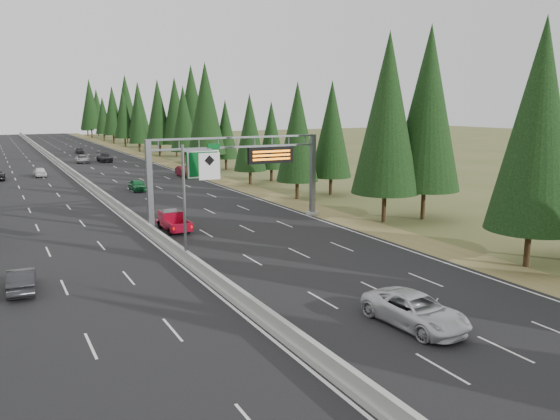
{
  "coord_description": "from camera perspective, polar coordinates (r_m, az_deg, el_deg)",
  "views": [
    {
      "loc": [
        -11.32,
        -9.51,
        10.65
      ],
      "look_at": [
        4.56,
        20.0,
        4.16
      ],
      "focal_mm": 35.0,
      "sensor_mm": 36.0,
      "label": 1
    }
  ],
  "objects": [
    {
      "name": "car_ahead_dkred",
      "position": [
        82.66,
        -9.9,
        3.99
      ],
      "size": [
        1.66,
        4.74,
        1.56
      ],
      "primitive_type": "imported",
      "rotation": [
        0.0,
        0.0,
        0.0
      ],
      "color": "maroon",
      "rests_on": "road"
    },
    {
      "name": "silver_minivan",
      "position": [
        27.62,
        13.96,
        -10.14
      ],
      "size": [
        3.0,
        5.81,
        1.57
      ],
      "primitive_type": "imported",
      "rotation": [
        0.0,
        0.0,
        0.07
      ],
      "color": "silver",
      "rests_on": "road"
    },
    {
      "name": "car_ahead_green",
      "position": [
        70.42,
        -14.68,
        2.54
      ],
      "size": [
        1.7,
        4.11,
        1.39
      ],
      "primitive_type": "imported",
      "rotation": [
        0.0,
        0.0,
        -0.01
      ],
      "color": "#166230",
      "rests_on": "road"
    },
    {
      "name": "car_ahead_dkgrey",
      "position": [
        108.3,
        -17.87,
        5.26
      ],
      "size": [
        2.29,
        5.6,
        1.62
      ],
      "primitive_type": "imported",
      "rotation": [
        0.0,
        0.0,
        -0.0
      ],
      "color": "black",
      "rests_on": "road"
    },
    {
      "name": "car_ahead_white",
      "position": [
        107.84,
        -19.92,
        5.04
      ],
      "size": [
        2.73,
        5.09,
        1.36
      ],
      "primitive_type": "imported",
      "rotation": [
        0.0,
        0.0,
        -0.1
      ],
      "color": "silver",
      "rests_on": "road"
    },
    {
      "name": "sign_gantry",
      "position": [
        49.09,
        -3.77,
        4.64
      ],
      "size": [
        16.75,
        0.98,
        7.8
      ],
      "color": "slate",
      "rests_on": "road"
    },
    {
      "name": "road",
      "position": [
        90.85,
        -20.97,
        3.52
      ],
      "size": [
        32.0,
        260.0,
        0.08
      ],
      "primitive_type": "cube",
      "color": "black",
      "rests_on": "ground"
    },
    {
      "name": "car_onc_near",
      "position": [
        34.82,
        -25.39,
        -6.63
      ],
      "size": [
        1.8,
        4.29,
        1.38
      ],
      "primitive_type": "imported",
      "rotation": [
        0.0,
        0.0,
        3.06
      ],
      "color": "#232326",
      "rests_on": "road"
    },
    {
      "name": "red_pickup",
      "position": [
        47.57,
        -11.23,
        -0.99
      ],
      "size": [
        1.78,
        4.97,
        1.62
      ],
      "color": "black",
      "rests_on": "road"
    },
    {
      "name": "median_barrier",
      "position": [
        90.81,
        -20.98,
        3.76
      ],
      "size": [
        0.7,
        260.0,
        0.85
      ],
      "color": "gray",
      "rests_on": "road"
    },
    {
      "name": "car_onc_white",
      "position": [
        89.16,
        -23.8,
        3.67
      ],
      "size": [
        1.71,
        4.16,
        1.41
      ],
      "primitive_type": "imported",
      "rotation": [
        0.0,
        0.0,
        3.15
      ],
      "color": "white",
      "rests_on": "road"
    },
    {
      "name": "hov_sign_pole",
      "position": [
        36.96,
        -9.12,
        1.59
      ],
      "size": [
        2.8,
        0.5,
        8.0
      ],
      "color": "slate",
      "rests_on": "road"
    },
    {
      "name": "tree_row_right",
      "position": [
        85.92,
        -5.5,
        10.06
      ],
      "size": [
        12.14,
        242.66,
        18.89
      ],
      "color": "black",
      "rests_on": "ground"
    },
    {
      "name": "car_ahead_far",
      "position": [
        128.55,
        -20.21,
        5.86
      ],
      "size": [
        1.53,
        3.8,
        1.29
      ],
      "primitive_type": "imported",
      "rotation": [
        0.0,
        0.0,
        0.0
      ],
      "color": "black",
      "rests_on": "road"
    },
    {
      "name": "shoulder_right",
      "position": [
        94.73,
        -10.23,
        4.35
      ],
      "size": [
        3.6,
        260.0,
        0.06
      ],
      "primitive_type": "cube",
      "color": "olive",
      "rests_on": "ground"
    }
  ]
}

